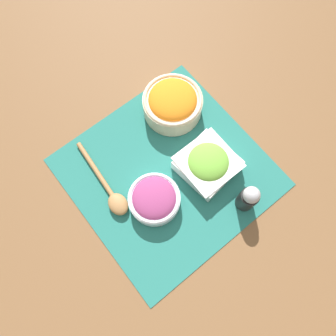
# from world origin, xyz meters

# --- Properties ---
(ground_plane) EXTENTS (3.00, 3.00, 0.00)m
(ground_plane) POSITION_xyz_m (0.00, 0.00, 0.00)
(ground_plane) COLOR brown
(placemat) EXTENTS (0.45, 0.44, 0.00)m
(placemat) POSITION_xyz_m (0.00, 0.00, 0.00)
(placemat) COLOR #236B60
(placemat) RESTS_ON ground_plane
(onion_bowl) EXTENTS (0.12, 0.12, 0.05)m
(onion_bowl) POSITION_xyz_m (-0.07, -0.04, 0.03)
(onion_bowl) COLOR silver
(onion_bowl) RESTS_ON placemat
(carrot_bowl) EXTENTS (0.15, 0.15, 0.08)m
(carrot_bowl) POSITION_xyz_m (0.12, 0.13, 0.04)
(carrot_bowl) COLOR beige
(carrot_bowl) RESTS_ON placemat
(lettuce_bowl) EXTENTS (0.14, 0.14, 0.06)m
(lettuce_bowl) POSITION_xyz_m (0.08, -0.05, 0.03)
(lettuce_bowl) COLOR white
(lettuce_bowl) RESTS_ON placemat
(wooden_spoon) EXTENTS (0.05, 0.22, 0.02)m
(wooden_spoon) POSITION_xyz_m (-0.14, 0.04, 0.01)
(wooden_spoon) COLOR #9E7042
(wooden_spoon) RESTS_ON placemat
(pepper_shaker) EXTENTS (0.04, 0.04, 0.10)m
(pepper_shaker) POSITION_xyz_m (0.09, -0.17, 0.05)
(pepper_shaker) COLOR black
(pepper_shaker) RESTS_ON placemat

